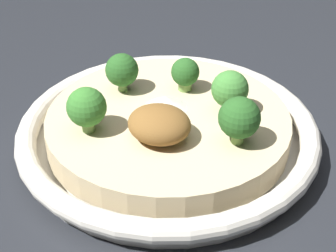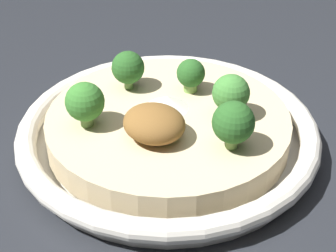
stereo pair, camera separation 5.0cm
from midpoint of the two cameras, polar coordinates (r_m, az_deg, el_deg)
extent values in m
plane|color=#23262B|center=(0.51, 2.79, -2.24)|extent=(6.00, 6.00, 0.00)
cylinder|color=silver|center=(0.51, 2.80, -1.80)|extent=(0.27, 0.27, 0.01)
torus|color=silver|center=(0.50, 2.85, -0.43)|extent=(0.29, 0.29, 0.02)
cylinder|color=#CCB78E|center=(0.50, 2.86, -0.10)|extent=(0.23, 0.23, 0.03)
cone|color=white|center=(0.50, 2.78, 2.55)|extent=(0.04, 0.04, 0.01)
ellipsoid|color=brown|center=(0.45, 1.61, 0.18)|extent=(0.06, 0.05, 0.03)
cylinder|color=#668E47|center=(0.47, -6.07, 0.93)|extent=(0.02, 0.02, 0.02)
sphere|color=#387A2D|center=(0.47, -6.19, 2.60)|extent=(0.04, 0.04, 0.04)
cylinder|color=#759E4C|center=(0.45, 10.28, -1.46)|extent=(0.02, 0.02, 0.02)
sphere|color=#285B23|center=(0.44, 10.50, 0.29)|extent=(0.04, 0.04, 0.04)
cylinder|color=#759E4C|center=(0.53, 5.23, 4.53)|extent=(0.02, 0.02, 0.01)
sphere|color=#285B23|center=(0.52, 5.31, 5.78)|extent=(0.03, 0.03, 0.03)
cylinder|color=#668E47|center=(0.49, 9.76, 1.95)|extent=(0.02, 0.02, 0.02)
sphere|color=#428438|center=(0.48, 9.95, 3.54)|extent=(0.04, 0.04, 0.04)
cylinder|color=#668E47|center=(0.53, -1.70, 4.98)|extent=(0.01, 0.01, 0.02)
sphere|color=#285B23|center=(0.52, -1.73, 6.42)|extent=(0.03, 0.03, 0.03)
camera|label=1|loc=(0.02, -87.14, 1.97)|focal=55.00mm
camera|label=2|loc=(0.02, 92.86, -1.97)|focal=55.00mm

